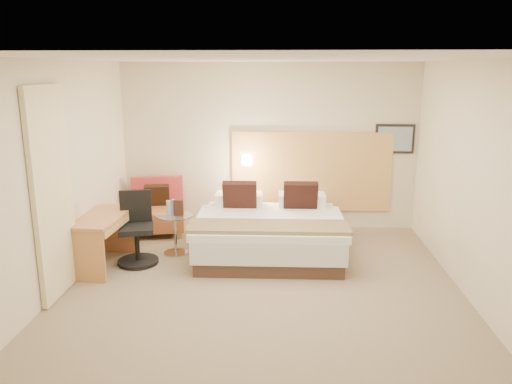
# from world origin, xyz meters

# --- Properties ---
(floor) EXTENTS (4.80, 5.00, 0.02)m
(floor) POSITION_xyz_m (0.00, 0.00, -0.01)
(floor) COLOR #826F57
(floor) RESTS_ON ground
(ceiling) EXTENTS (4.80, 5.00, 0.02)m
(ceiling) POSITION_xyz_m (0.00, 0.00, 2.71)
(ceiling) COLOR silver
(ceiling) RESTS_ON floor
(wall_back) EXTENTS (4.80, 0.02, 2.70)m
(wall_back) POSITION_xyz_m (0.00, 2.51, 1.35)
(wall_back) COLOR beige
(wall_back) RESTS_ON floor
(wall_front) EXTENTS (4.80, 0.02, 2.70)m
(wall_front) POSITION_xyz_m (0.00, -2.51, 1.35)
(wall_front) COLOR beige
(wall_front) RESTS_ON floor
(wall_left) EXTENTS (0.02, 5.00, 2.70)m
(wall_left) POSITION_xyz_m (-2.41, 0.00, 1.35)
(wall_left) COLOR beige
(wall_left) RESTS_ON floor
(wall_right) EXTENTS (0.02, 5.00, 2.70)m
(wall_right) POSITION_xyz_m (2.41, 0.00, 1.35)
(wall_right) COLOR beige
(wall_right) RESTS_ON floor
(headboard_panel) EXTENTS (2.60, 0.04, 1.30)m
(headboard_panel) POSITION_xyz_m (0.70, 2.47, 0.95)
(headboard_panel) COLOR tan
(headboard_panel) RESTS_ON wall_back
(art_frame) EXTENTS (0.62, 0.03, 0.47)m
(art_frame) POSITION_xyz_m (2.02, 2.48, 1.50)
(art_frame) COLOR black
(art_frame) RESTS_ON wall_back
(art_canvas) EXTENTS (0.54, 0.01, 0.39)m
(art_canvas) POSITION_xyz_m (2.02, 2.46, 1.50)
(art_canvas) COLOR gray
(art_canvas) RESTS_ON wall_back
(lamp_arm) EXTENTS (0.02, 0.12, 0.02)m
(lamp_arm) POSITION_xyz_m (-0.35, 2.42, 1.15)
(lamp_arm) COLOR silver
(lamp_arm) RESTS_ON wall_back
(lamp_shade) EXTENTS (0.15, 0.15, 0.15)m
(lamp_shade) POSITION_xyz_m (-0.35, 2.36, 1.15)
(lamp_shade) COLOR #F6E4BF
(lamp_shade) RESTS_ON wall_back
(curtain) EXTENTS (0.06, 0.90, 2.42)m
(curtain) POSITION_xyz_m (-2.36, -0.25, 1.22)
(curtain) COLOR beige
(curtain) RESTS_ON wall_left
(bottle_a) EXTENTS (0.06, 0.06, 0.21)m
(bottle_a) POSITION_xyz_m (-1.37, 1.11, 0.68)
(bottle_a) COLOR #9AB8EE
(bottle_a) RESTS_ON side_table
(bottle_b) EXTENTS (0.06, 0.06, 0.21)m
(bottle_b) POSITION_xyz_m (-1.31, 1.17, 0.68)
(bottle_b) COLOR #7790B9
(bottle_b) RESTS_ON side_table
(menu_folder) EXTENTS (0.14, 0.05, 0.23)m
(menu_folder) POSITION_xyz_m (-1.22, 1.08, 0.69)
(menu_folder) COLOR #361D16
(menu_folder) RESTS_ON side_table
(bed) EXTENTS (2.10, 2.02, 1.00)m
(bed) POSITION_xyz_m (0.06, 1.26, 0.33)
(bed) COLOR #3F2A1F
(bed) RESTS_ON floor
(lounge_chair) EXTENTS (0.96, 0.88, 0.88)m
(lounge_chair) POSITION_xyz_m (-1.78, 2.05, 0.35)
(lounge_chair) COLOR tan
(lounge_chair) RESTS_ON floor
(side_table) EXTENTS (0.53, 0.53, 0.58)m
(side_table) POSITION_xyz_m (-1.28, 1.11, 0.32)
(side_table) COLOR #BBBDC2
(side_table) RESTS_ON floor
(desk) EXTENTS (0.59, 1.17, 0.71)m
(desk) POSITION_xyz_m (-2.11, 0.60, 0.56)
(desk) COLOR #B77647
(desk) RESTS_ON floor
(desk_chair) EXTENTS (0.67, 0.67, 0.98)m
(desk_chair) POSITION_xyz_m (-1.74, 0.75, 0.40)
(desk_chair) COLOR black
(desk_chair) RESTS_ON floor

